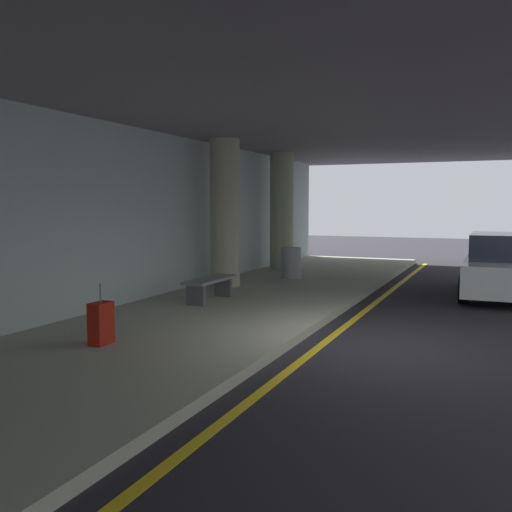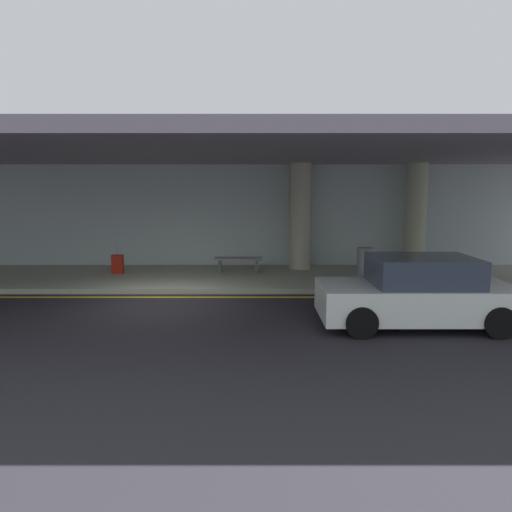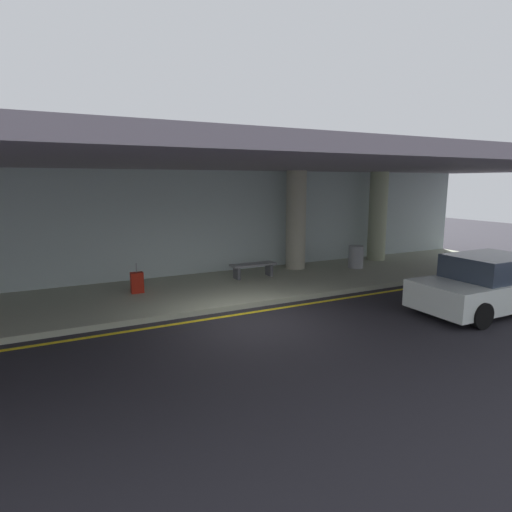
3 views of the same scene
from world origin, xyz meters
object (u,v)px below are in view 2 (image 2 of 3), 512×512
at_px(suitcase_upright_secondary, 120,264).
at_px(trash_bin_steel, 367,261).
at_px(support_column_center, 417,217).
at_px(support_column_left_mid, 302,217).
at_px(car_white, 420,293).
at_px(bench_metal, 240,261).

xyz_separation_m(suitcase_upright_secondary, trash_bin_steel, (8.19, 0.00, 0.11)).
xyz_separation_m(support_column_center, trash_bin_steel, (-1.92, -1.02, -1.40)).
distance_m(support_column_left_mid, suitcase_upright_secondary, 6.38).
height_order(car_white, bench_metal, car_white).
relative_size(support_column_center, car_white, 0.89).
bearing_deg(trash_bin_steel, bench_metal, 175.79).
bearing_deg(support_column_left_mid, car_white, -73.64).
bearing_deg(suitcase_upright_secondary, car_white, -22.58).
bearing_deg(suitcase_upright_secondary, support_column_left_mid, 21.13).
relative_size(suitcase_upright_secondary, bench_metal, 0.56).
distance_m(car_white, bench_metal, 7.05).
xyz_separation_m(support_column_left_mid, support_column_center, (4.00, 0.00, 0.00)).
relative_size(car_white, bench_metal, 2.56).
bearing_deg(trash_bin_steel, suitcase_upright_secondary, -179.99).
xyz_separation_m(suitcase_upright_secondary, bench_metal, (3.98, 0.31, 0.04)).
bearing_deg(trash_bin_steel, support_column_center, 27.84).
bearing_deg(trash_bin_steel, support_column_left_mid, 153.94).
xyz_separation_m(car_white, trash_bin_steel, (0.17, 5.47, -0.14)).
height_order(support_column_center, bench_metal, support_column_center).
bearing_deg(support_column_center, suitcase_upright_secondary, -174.26).
bearing_deg(bench_metal, suitcase_upright_secondary, -175.54).
relative_size(support_column_center, trash_bin_steel, 4.29).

